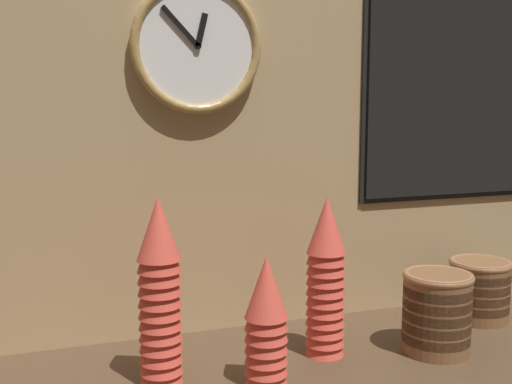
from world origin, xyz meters
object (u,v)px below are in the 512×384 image
(wall_clock, at_px, (197,46))
(menu_board, at_px, (449,97))
(cup_stack_center_left, at_px, (160,292))
(cup_stack_center_right, at_px, (326,277))
(cup_stack_center, at_px, (266,321))
(bowl_stack_far_right, at_px, (479,288))
(bowl_stack_right, at_px, (437,311))

(wall_clock, xyz_separation_m, menu_board, (0.62, 0.01, -0.10))
(cup_stack_center_left, relative_size, menu_board, 0.69)
(cup_stack_center_right, distance_m, menu_board, 0.57)
(cup_stack_center, height_order, cup_stack_center_left, cup_stack_center_left)
(cup_stack_center_right, height_order, wall_clock, wall_clock)
(cup_stack_center_left, bearing_deg, cup_stack_center_right, 3.80)
(bowl_stack_far_right, bearing_deg, wall_clock, 168.98)
(menu_board, bearing_deg, cup_stack_center_right, -154.42)
(bowl_stack_far_right, distance_m, bowl_stack_right, 0.24)
(cup_stack_center, bearing_deg, bowl_stack_right, 4.09)
(wall_clock, height_order, menu_board, menu_board)
(cup_stack_center_left, distance_m, bowl_stack_far_right, 0.76)
(cup_stack_center, bearing_deg, wall_clock, 99.85)
(cup_stack_center, xyz_separation_m, wall_clock, (-0.05, 0.28, 0.49))
(bowl_stack_right, bearing_deg, wall_clock, 149.23)
(cup_stack_center_left, bearing_deg, menu_board, 16.41)
(cup_stack_center, xyz_separation_m, cup_stack_center_left, (-0.17, 0.07, 0.05))
(bowl_stack_far_right, relative_size, wall_clock, 0.51)
(cup_stack_center_right, height_order, cup_stack_center, cup_stack_center_right)
(cup_stack_center, relative_size, bowl_stack_right, 1.44)
(bowl_stack_far_right, xyz_separation_m, bowl_stack_right, (-0.21, -0.13, 0.01))
(bowl_stack_far_right, bearing_deg, menu_board, 94.32)
(bowl_stack_far_right, bearing_deg, bowl_stack_right, -147.94)
(cup_stack_center_left, xyz_separation_m, bowl_stack_far_right, (0.75, 0.09, -0.10))
(bowl_stack_right, distance_m, menu_board, 0.53)
(cup_stack_center, bearing_deg, bowl_stack_far_right, 15.04)
(cup_stack_center_right, relative_size, bowl_stack_far_right, 2.27)
(cup_stack_center, height_order, bowl_stack_far_right, cup_stack_center)
(menu_board, bearing_deg, cup_stack_center_left, -163.59)
(cup_stack_center_right, bearing_deg, bowl_stack_far_right, 8.89)
(cup_stack_center, height_order, bowl_stack_right, cup_stack_center)
(cup_stack_center, relative_size, wall_clock, 0.86)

